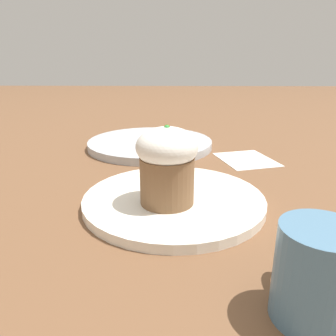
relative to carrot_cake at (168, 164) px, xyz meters
name	(u,v)px	position (x,y,z in m)	size (l,w,h in m)	color
ground_plane	(175,204)	(0.02, -0.01, -0.07)	(4.00, 4.00, 0.00)	brown
dessert_plate	(175,200)	(0.02, -0.01, -0.06)	(0.27, 0.27, 0.01)	white
carrot_cake	(168,164)	(0.00, 0.00, 0.00)	(0.08, 0.08, 0.11)	brown
spoon	(173,190)	(0.04, -0.01, -0.05)	(0.14, 0.07, 0.01)	#B7B7BC
coffee_cup	(317,273)	(-0.20, -0.13, -0.03)	(0.10, 0.07, 0.08)	teal
side_plate	(151,144)	(0.34, 0.05, -0.06)	(0.30, 0.30, 0.02)	#B2B7BC
paper_napkin	(247,159)	(0.24, -0.16, -0.07)	(0.15, 0.13, 0.00)	white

